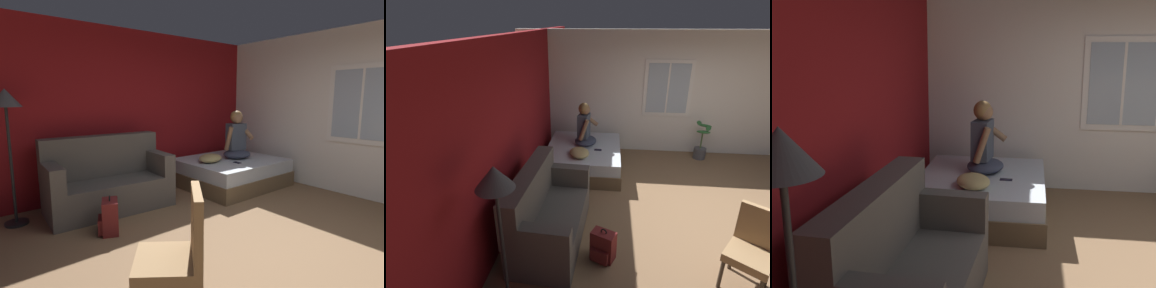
% 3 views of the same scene
% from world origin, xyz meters
% --- Properties ---
extents(ground_plane, '(40.00, 40.00, 0.00)m').
position_xyz_m(ground_plane, '(0.00, 0.00, 0.00)').
color(ground_plane, brown).
extents(wall_back_accent, '(10.19, 0.16, 2.70)m').
position_xyz_m(wall_back_accent, '(0.00, 3.11, 1.35)').
color(wall_back_accent, maroon).
rests_on(wall_back_accent, ground).
extents(wall_side_with_window, '(0.19, 7.47, 2.70)m').
position_xyz_m(wall_side_with_window, '(2.68, 0.00, 1.35)').
color(wall_side_with_window, silver).
rests_on(wall_side_with_window, ground).
extents(bed, '(1.76, 1.52, 0.48)m').
position_xyz_m(bed, '(1.52, 2.14, 0.24)').
color(bed, brown).
rests_on(bed, ground).
extents(couch, '(1.74, 0.91, 1.04)m').
position_xyz_m(couch, '(-0.70, 2.45, 0.39)').
color(couch, '#514C47').
rests_on(couch, ground).
extents(side_chair, '(0.64, 0.64, 0.98)m').
position_xyz_m(side_chair, '(-1.25, -0.00, 0.53)').
color(side_chair, '#382D23').
rests_on(side_chair, ground).
extents(person_seated, '(0.58, 0.52, 0.88)m').
position_xyz_m(person_seated, '(1.65, 2.13, 0.84)').
color(person_seated, '#383D51').
rests_on(person_seated, bed).
extents(backpack, '(0.32, 0.35, 0.46)m').
position_xyz_m(backpack, '(-1.04, 1.66, 0.19)').
color(backpack, maroon).
rests_on(backpack, ground).
extents(throw_pillow, '(0.57, 0.49, 0.14)m').
position_xyz_m(throw_pillow, '(1.05, 2.18, 0.55)').
color(throw_pillow, tan).
rests_on(throw_pillow, bed).
extents(cell_phone, '(0.07, 0.15, 0.01)m').
position_xyz_m(cell_phone, '(1.37, 1.84, 0.48)').
color(cell_phone, black).
rests_on(cell_phone, bed).
extents(floor_lamp, '(0.36, 0.36, 1.70)m').
position_xyz_m(floor_lamp, '(-1.86, 2.64, 1.43)').
color(floor_lamp, black).
rests_on(floor_lamp, ground).
extents(potted_plant, '(0.39, 0.37, 0.85)m').
position_xyz_m(potted_plant, '(2.26, -0.39, 0.30)').
color(potted_plant, '#4C4C51').
rests_on(potted_plant, ground).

